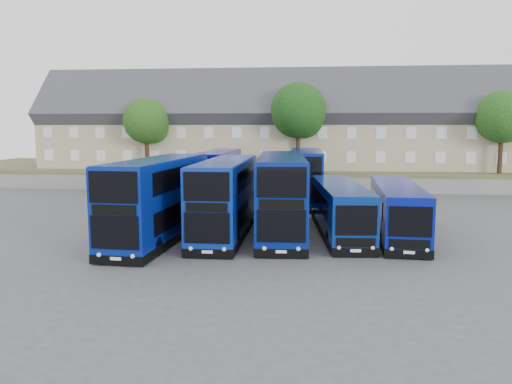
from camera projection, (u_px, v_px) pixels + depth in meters
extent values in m
plane|color=#4A4A4F|center=(252.00, 248.00, 27.40)|extent=(120.00, 120.00, 0.00)
cube|color=slate|center=(278.00, 185.00, 50.98)|extent=(70.00, 0.40, 1.50)
cube|color=#4D512D|center=(283.00, 173.00, 60.81)|extent=(80.00, 20.00, 2.00)
cube|color=tan|center=(78.00, 141.00, 58.76)|extent=(6.00, 8.00, 6.00)
cube|color=#3A3A3F|center=(77.00, 115.00, 58.37)|extent=(6.00, 10.40, 10.40)
cube|color=brown|center=(87.00, 81.00, 57.73)|extent=(0.60, 0.90, 1.40)
cube|color=tan|center=(127.00, 141.00, 58.16)|extent=(6.00, 8.00, 6.00)
cube|color=#3A3A3F|center=(126.00, 115.00, 57.77)|extent=(6.00, 10.40, 10.40)
cube|color=brown|center=(138.00, 81.00, 57.12)|extent=(0.60, 0.90, 1.40)
cube|color=tan|center=(177.00, 141.00, 57.55)|extent=(6.00, 8.00, 6.00)
cube|color=#3A3A3F|center=(177.00, 115.00, 57.17)|extent=(6.00, 10.40, 10.40)
cube|color=brown|center=(189.00, 80.00, 56.52)|extent=(0.60, 0.90, 1.40)
cube|color=tan|center=(229.00, 141.00, 56.95)|extent=(6.00, 8.00, 6.00)
cube|color=#3A3A3F|center=(228.00, 115.00, 56.56)|extent=(6.00, 10.40, 10.40)
cube|color=brown|center=(241.00, 80.00, 55.91)|extent=(0.60, 0.90, 1.40)
cube|color=tan|center=(281.00, 141.00, 56.35)|extent=(6.00, 8.00, 6.00)
cube|color=#3A3A3F|center=(281.00, 114.00, 55.96)|extent=(6.00, 10.40, 10.40)
cube|color=brown|center=(295.00, 79.00, 55.31)|extent=(0.60, 0.90, 1.40)
cube|color=tan|center=(335.00, 141.00, 55.74)|extent=(6.00, 8.00, 6.00)
cube|color=#3A3A3F|center=(335.00, 114.00, 55.36)|extent=(6.00, 10.40, 10.40)
cube|color=brown|center=(350.00, 79.00, 54.71)|extent=(0.60, 0.90, 1.40)
cube|color=tan|center=(389.00, 142.00, 55.14)|extent=(6.00, 8.00, 6.00)
cube|color=#3A3A3F|center=(390.00, 114.00, 54.75)|extent=(6.00, 10.40, 10.40)
cube|color=brown|center=(406.00, 78.00, 54.10)|extent=(0.60, 0.90, 1.40)
cube|color=tan|center=(445.00, 142.00, 54.54)|extent=(6.00, 8.00, 6.00)
cube|color=#3A3A3F|center=(447.00, 114.00, 54.15)|extent=(6.00, 10.40, 10.40)
cube|color=brown|center=(463.00, 78.00, 53.50)|extent=(0.60, 0.90, 1.40)
cube|color=tan|center=(503.00, 142.00, 53.93)|extent=(6.00, 8.00, 6.00)
cube|color=#3A3A3F|center=(504.00, 114.00, 53.54)|extent=(6.00, 10.40, 10.40)
cube|color=navy|center=(159.00, 197.00, 29.14)|extent=(3.44, 11.96, 4.38)
cube|color=black|center=(160.00, 234.00, 29.43)|extent=(3.48, 12.00, 0.45)
cube|color=black|center=(115.00, 233.00, 23.45)|extent=(2.38, 0.21, 1.61)
cube|color=black|center=(113.00, 187.00, 23.17)|extent=(2.38, 0.21, 1.50)
cylinder|color=black|center=(113.00, 245.00, 25.98)|extent=(0.36, 1.02, 1.00)
cube|color=#082BA3|center=(226.00, 195.00, 30.30)|extent=(2.63, 11.43, 4.22)
cube|color=black|center=(226.00, 230.00, 30.58)|extent=(2.67, 11.47, 0.45)
cube|color=black|center=(207.00, 228.00, 24.75)|extent=(2.30, 0.07, 1.56)
cube|color=black|center=(206.00, 187.00, 24.48)|extent=(2.30, 0.07, 1.45)
cylinder|color=black|center=(195.00, 239.00, 27.21)|extent=(0.30, 1.00, 1.00)
cube|color=navy|center=(281.00, 193.00, 30.66)|extent=(3.40, 12.19, 4.47)
cube|color=black|center=(281.00, 229.00, 30.96)|extent=(3.44, 12.23, 0.45)
cube|color=black|center=(281.00, 226.00, 24.78)|extent=(2.44, 0.19, 1.64)
cube|color=black|center=(282.00, 182.00, 24.49)|extent=(2.44, 0.19, 1.53)
cylinder|color=black|center=(259.00, 239.00, 27.20)|extent=(0.35, 1.01, 1.00)
cube|color=#06077C|center=(218.00, 175.00, 43.67)|extent=(2.56, 11.19, 4.12)
cube|color=black|center=(219.00, 199.00, 43.94)|extent=(2.60, 11.23, 0.45)
cube|color=black|center=(206.00, 193.00, 38.23)|extent=(2.24, 0.06, 1.52)
cube|color=black|center=(205.00, 166.00, 37.97)|extent=(2.24, 0.06, 1.42)
cylinder|color=black|center=(198.00, 202.00, 40.69)|extent=(0.30, 1.00, 1.00)
cube|color=navy|center=(306.00, 175.00, 43.24)|extent=(2.64, 11.40, 4.21)
cube|color=black|center=(306.00, 200.00, 43.52)|extent=(2.68, 11.44, 0.45)
cube|color=black|center=(306.00, 193.00, 37.70)|extent=(2.29, 0.07, 1.55)
cube|color=black|center=(307.00, 166.00, 37.43)|extent=(2.29, 0.07, 1.45)
cylinder|color=black|center=(292.00, 203.00, 40.15)|extent=(0.30, 1.00, 1.00)
cube|color=navy|center=(340.00, 206.00, 30.65)|extent=(3.29, 11.55, 2.78)
cube|color=black|center=(339.00, 229.00, 30.84)|extent=(3.34, 11.59, 0.45)
cube|color=black|center=(356.00, 221.00, 24.95)|extent=(2.07, 0.23, 1.52)
cylinder|color=black|center=(330.00, 239.00, 27.36)|extent=(0.38, 1.02, 1.00)
cube|color=#081594|center=(397.00, 207.00, 30.24)|extent=(3.04, 11.54, 2.79)
cube|color=black|center=(396.00, 231.00, 30.43)|extent=(3.08, 11.59, 0.45)
cube|color=black|center=(410.00, 222.00, 24.59)|extent=(2.08, 0.18, 1.52)
cylinder|color=black|center=(384.00, 240.00, 27.12)|extent=(0.36, 1.02, 1.00)
cylinder|color=#382314|center=(147.00, 153.00, 52.97)|extent=(0.44, 0.44, 3.75)
sphere|color=#1D3F11|center=(146.00, 121.00, 52.53)|extent=(4.80, 4.80, 4.80)
sphere|color=#1D3F11|center=(153.00, 128.00, 52.96)|extent=(3.30, 3.30, 3.30)
cylinder|color=#382314|center=(298.00, 150.00, 51.80)|extent=(0.44, 0.44, 4.50)
sphere|color=#0E360F|center=(298.00, 110.00, 51.28)|extent=(5.76, 5.76, 5.76)
sphere|color=#0E360F|center=(304.00, 119.00, 51.73)|extent=(3.96, 3.96, 3.96)
cylinder|color=#382314|center=(500.00, 153.00, 49.33)|extent=(0.44, 0.44, 4.00)
sphere|color=#113E12|center=(503.00, 117.00, 48.86)|extent=(5.12, 5.12, 5.12)
sphere|color=#113E12|center=(507.00, 125.00, 49.30)|extent=(3.52, 3.52, 3.52)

